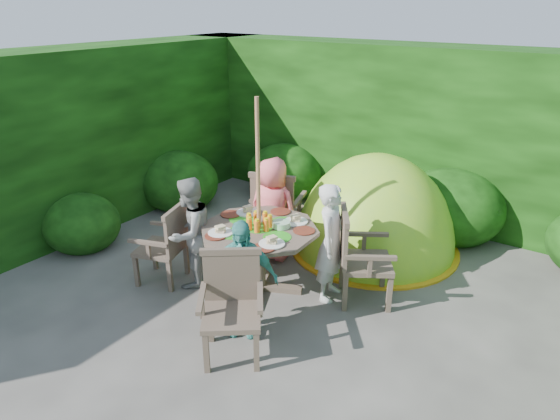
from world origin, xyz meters
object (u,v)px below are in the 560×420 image
Objects in this scene: child_left at (190,233)px; child_back at (273,209)px; garden_chair_back at (276,209)px; garden_chair_left at (166,244)px; patio_table at (260,238)px; garden_chair_front at (232,304)px; child_front at (241,278)px; garden_chair_right at (358,256)px; child_right at (332,243)px; parasol_pole at (259,200)px; dome_tent at (372,247)px.

child_left is 0.97× the size of child_back.
garden_chair_left is at bearing 52.91° from garden_chair_back.
garden_chair_back is at bearing 115.70° from patio_table.
child_front reaches higher than garden_chair_front.
garden_chair_right is 1.56m from garden_chair_back.
child_right is 1.13m from child_front.
garden_chair_right is at bearing 159.92° from child_back.
patio_table is 0.80m from child_back.
child_front reaches higher than garden_chair_back.
child_right is (0.28, 1.34, 0.16)m from garden_chair_front.
garden_chair_back is at bearing 115.46° from parasol_pole.
garden_chair_left is (-1.00, -0.47, -0.16)m from patio_table.
garden_chair_left is 1.91m from child_right.
child_front is 0.47× the size of dome_tent.
garden_chair_front is (0.44, -1.00, -0.59)m from parasol_pole.
child_left is (0.27, 0.13, 0.16)m from garden_chair_left.
parasol_pole is at bearing 76.41° from garden_chair_front.
child_back reaches higher than garden_chair_left.
child_back is 0.52× the size of dome_tent.
patio_table is at bearing 109.08° from child_left.
garden_chair_left is 0.69× the size of child_right.
garden_chair_left is at bearing -154.78° from parasol_pole.
child_right is (-0.27, -0.11, 0.13)m from garden_chair_right.
child_back is at bearing 58.85° from child_right.
garden_chair_left is 1.36m from child_front.
parasol_pole is 2.40× the size of garden_chair_left.
child_left is at bearing 112.84° from garden_chair_front.
garden_chair_back is 1.35m from child_left.
garden_chair_right is at bearing -78.42° from child_right.
dome_tent reaches higher than garden_chair_front.
child_left is 1.06× the size of child_front.
garden_chair_right is 1.43m from dome_tent.
dome_tent reaches higher than patio_table.
garden_chair_right is 1.10× the size of garden_chair_left.
child_right is 1.03× the size of child_left.
garden_chair_right reaches higher than garden_chair_front.
garden_chair_left is 0.36× the size of dome_tent.
garden_chair_left is at bearing -154.73° from patio_table.
patio_table is 0.81× the size of parasol_pole.
child_back is at bearing 131.84° from garden_chair_left.
dome_tent is at bearing 141.18° from child_left.
child_front is at bearing 118.39° from garden_chair_right.
dome_tent reaches higher than garden_chair_right.
dome_tent is (1.60, 2.18, -0.49)m from garden_chair_left.
parasol_pole is at bearing 106.55° from child_back.
child_right is at bearing 40.66° from garden_chair_front.
child_right is 1.00× the size of child_back.
garden_chair_left is 1.55m from garden_chair_back.
parasol_pole reaches higher than child_front.
child_back is (-0.34, 0.72, 0.01)m from patio_table.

